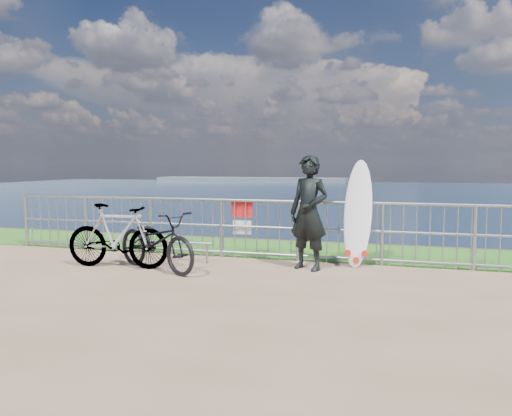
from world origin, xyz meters
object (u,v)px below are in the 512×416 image
(surfboard, at_px, (358,217))
(bicycle_near, at_px, (156,241))
(surfer, at_px, (309,213))
(bicycle_far, at_px, (117,236))

(surfboard, height_order, bicycle_near, surfboard)
(surfer, relative_size, bicycle_far, 1.05)
(surfboard, bearing_deg, bicycle_near, -158.05)
(surfer, distance_m, bicycle_far, 3.30)
(surfer, bearing_deg, bicycle_near, -140.08)
(surfboard, bearing_deg, surfer, -146.88)
(bicycle_near, height_order, bicycle_far, bicycle_far)
(surfboard, height_order, bicycle_far, surfboard)
(bicycle_near, xyz_separation_m, bicycle_far, (-0.74, -0.00, 0.05))
(surfer, bearing_deg, surfboard, 55.07)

